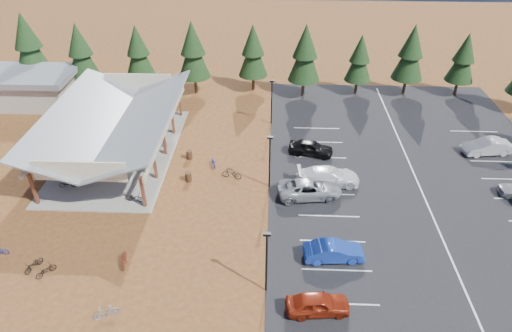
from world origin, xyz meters
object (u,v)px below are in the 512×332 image
lamp_post_2 (272,99)px  car_0 (318,304)px  bike_4 (135,197)px  lamp_post_1 (270,158)px  trash_bin_0 (188,177)px  bike_8 (34,265)px  bike_1 (104,156)px  car_1 (334,251)px  bike_2 (93,143)px  car_2 (310,189)px  bike_pavilion (114,119)px  bike_13 (107,312)px  bike_14 (214,162)px  lamp_post_0 (266,258)px  bike_5 (143,166)px  bike_3 (126,114)px  bike_7 (154,118)px  car_3 (328,176)px  car_9 (487,147)px  bike_11 (124,259)px  trash_bin_1 (189,155)px  bike_12 (46,270)px  bike_0 (68,184)px  outbuilding (28,87)px  car_4 (311,148)px  bike_16 (232,174)px

lamp_post_2 → car_0: 25.95m
bike_4 → lamp_post_1: bearing=-69.6°
trash_bin_0 → bike_8: 14.56m
bike_1 → car_1: (20.90, -12.28, 0.17)m
bike_2 → car_2: car_2 is taller
bike_pavilion → bike_13: bearing=-75.8°
bike_4 → bike_13: (1.39, -11.88, -0.01)m
bike_13 → bike_2: bearing=174.9°
bike_8 → car_0: car_0 is taller
bike_14 → car_0: (8.71, -16.72, 0.31)m
lamp_post_0 → lamp_post_1: same height
bike_pavilion → bike_5: (3.17, -3.15, -3.24)m
trash_bin_0 → bike_3: bearing=127.2°
bike_7 → car_2: size_ratio=0.27×
car_3 → car_9: 17.24m
bike_13 → car_3: (15.31, 15.26, 0.35)m
bike_11 → car_2: (13.75, 8.70, 0.28)m
bike_pavilion → lamp_post_2: size_ratio=3.77×
lamp_post_1 → car_1: lamp_post_1 is taller
bike_5 → bike_11: bearing=172.8°
bike_1 → bike_4: (4.65, -6.21, -0.08)m
car_1 → car_2: size_ratio=0.78×
bike_11 → bike_13: size_ratio=1.06×
lamp_post_2 → car_0: size_ratio=1.25×
bike_2 → bike_13: bike_2 is taller
trash_bin_1 → bike_7: 9.03m
lamp_post_2 → bike_14: 10.71m
bike_11 → bike_12: 5.38m
bike_7 → bike_13: size_ratio=0.90×
trash_bin_0 → bike_11: size_ratio=0.51×
bike_1 → car_3: car_3 is taller
lamp_post_0 → car_9: 28.41m
car_3 → bike_2: bearing=72.9°
bike_0 → bike_12: size_ratio=0.99×
outbuilding → car_4: (33.01, -10.44, -1.24)m
lamp_post_2 → bike_3: (-16.50, 0.58, -2.43)m
bike_1 → outbuilding: bearing=37.4°
lamp_post_1 → bike_16: 4.41m
lamp_post_2 → car_3: lamp_post_2 is taller
car_1 → car_4: (-0.82, 14.43, 0.03)m
outbuilding → bike_7: outbuilding is taller
bike_1 → bike_7: size_ratio=1.09×
trash_bin_0 → car_1: (12.21, -9.42, 0.31)m
bike_11 → bike_14: bearing=60.3°
bike_4 → bike_1: bearing=43.5°
bike_pavilion → lamp_post_0: lamp_post_0 is taller
lamp_post_0 → bike_12: 15.71m
bike_0 → bike_3: 13.70m
lamp_post_1 → bike_0: lamp_post_1 is taller
bike_5 → bike_16: size_ratio=0.87×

